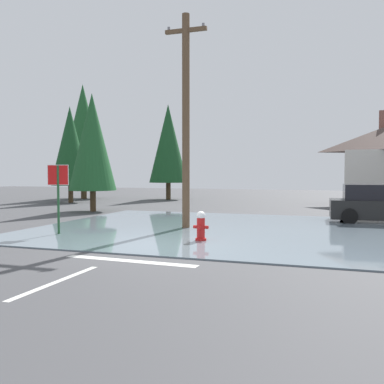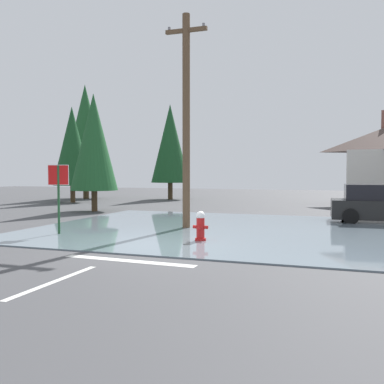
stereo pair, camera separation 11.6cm
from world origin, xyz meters
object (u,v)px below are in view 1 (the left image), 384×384
fire_hydrant (201,227)px  utility_pole (186,118)px  pine_tree_tall_left (92,142)px  pine_tree_mid_left (168,144)px  stop_sign_near (58,185)px  pine_tree_short_left (83,132)px  pine_tree_far_center (70,146)px

fire_hydrant → utility_pole: size_ratio=0.12×
utility_pole → pine_tree_tall_left: size_ratio=1.25×
pine_tree_tall_left → utility_pole: bearing=-35.6°
utility_pole → pine_tree_mid_left: (-6.93, 15.61, 0.14)m
stop_sign_near → fire_hydrant: 5.11m
stop_sign_near → utility_pole: size_ratio=0.30×
utility_pole → pine_tree_mid_left: 17.08m
fire_hydrant → utility_pole: 4.80m
stop_sign_near → pine_tree_short_left: 20.43m
fire_hydrant → pine_tree_mid_left: (-8.37, 18.33, 3.82)m
pine_tree_tall_left → pine_tree_far_center: size_ratio=0.95×
fire_hydrant → utility_pole: (-1.44, 2.72, 3.68)m
stop_sign_near → pine_tree_mid_left: 19.03m
fire_hydrant → pine_tree_short_left: pine_tree_short_left is taller
pine_tree_mid_left → pine_tree_short_left: pine_tree_short_left is taller
stop_sign_near → pine_tree_short_left: (-10.15, 17.36, 3.60)m
pine_tree_tall_left → pine_tree_far_center: 7.31m
fire_hydrant → pine_tree_far_center: size_ratio=0.14×
stop_sign_near → pine_tree_far_center: pine_tree_far_center is taller
stop_sign_near → pine_tree_short_left: pine_tree_short_left is taller
pine_tree_far_center → utility_pole: bearing=-40.6°
fire_hydrant → pine_tree_tall_left: 12.02m
pine_tree_mid_left → utility_pole: bearing=-66.1°
utility_pole → pine_tree_tall_left: 8.74m
fire_hydrant → pine_tree_short_left: (-15.10, 17.15, 4.82)m
stop_sign_near → utility_pole: (3.52, 2.93, 2.46)m
pine_tree_tall_left → pine_tree_short_left: bearing=125.1°
fire_hydrant → pine_tree_tall_left: size_ratio=0.15×
fire_hydrant → pine_tree_mid_left: size_ratio=0.13×
fire_hydrant → pine_tree_far_center: bearing=136.0°
stop_sign_near → fire_hydrant: (4.96, 0.21, -1.22)m
pine_tree_mid_left → stop_sign_near: bearing=-79.6°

